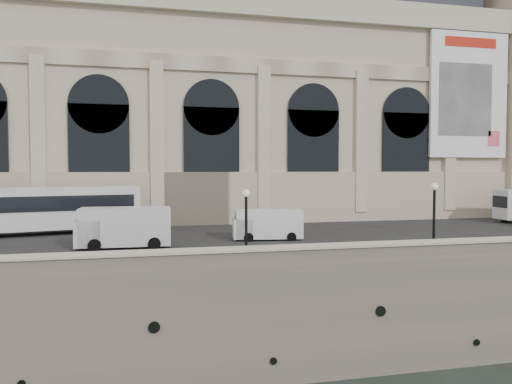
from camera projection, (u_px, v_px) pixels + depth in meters
ground at (345, 380)px, 26.65m from camera, size 260.00×260.00×0.00m
quay at (229, 237)px, 60.54m from camera, size 160.00×70.00×6.00m
street at (276, 234)px, 39.98m from camera, size 160.00×24.00×0.06m
parapet at (342, 255)px, 26.93m from camera, size 160.00×1.40×1.21m
museum at (182, 92)px, 54.38m from camera, size 69.00×18.70×29.10m
bus_left at (56, 208)px, 40.00m from camera, size 13.28×5.33×3.84m
van_b at (120, 228)px, 33.09m from camera, size 6.16×2.70×2.71m
van_c at (264, 225)px, 36.86m from camera, size 5.28×2.60×2.26m
lamp_left at (246, 227)px, 27.25m from camera, size 0.42×0.42×4.17m
lamp_right at (434, 220)px, 30.18m from camera, size 0.45×0.45×4.44m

